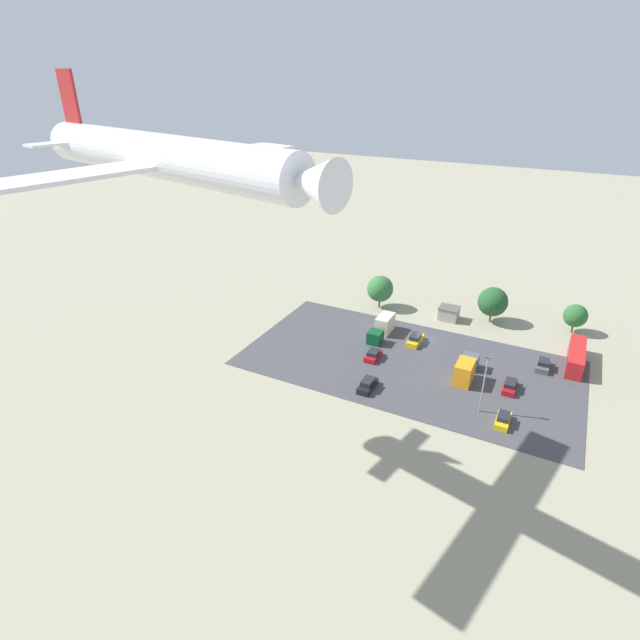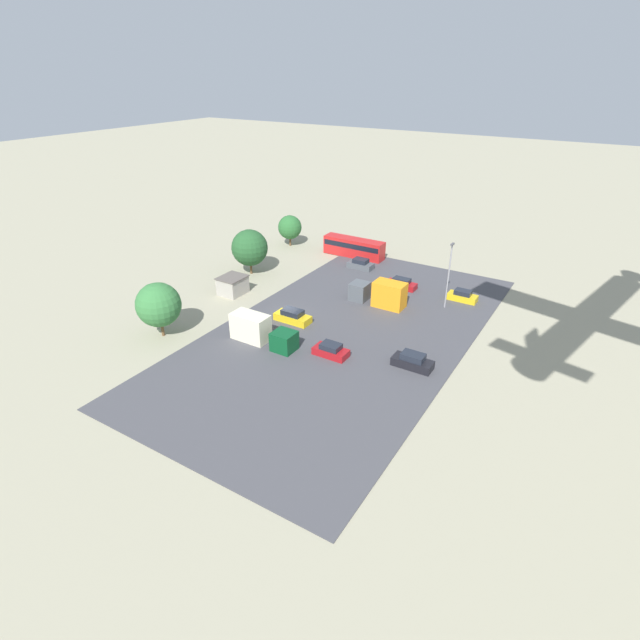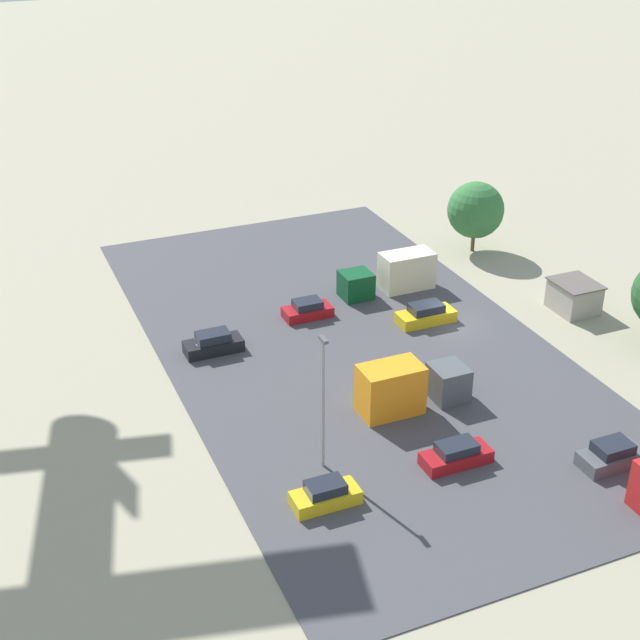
# 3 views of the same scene
# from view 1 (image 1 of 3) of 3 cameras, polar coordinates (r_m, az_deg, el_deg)

# --- Properties ---
(ground_plane) EXTENTS (400.00, 400.00, 0.00)m
(ground_plane) POSITION_cam_1_polar(r_m,az_deg,el_deg) (92.30, 11.68, -2.37)
(ground_plane) COLOR gray
(parking_lot_surface) EXTENTS (54.31, 28.53, 0.08)m
(parking_lot_surface) POSITION_cam_1_polar(r_m,az_deg,el_deg) (85.04, 10.01, -4.85)
(parking_lot_surface) COLOR #424247
(parking_lot_surface) RESTS_ON ground
(shed_building) EXTENTS (3.85, 3.39, 2.59)m
(shed_building) POSITION_cam_1_polar(r_m,az_deg,el_deg) (100.87, 14.51, 0.74)
(shed_building) COLOR #9E998E
(shed_building) RESTS_ON ground
(bus) EXTENTS (2.49, 10.74, 3.08)m
(bus) POSITION_cam_1_polar(r_m,az_deg,el_deg) (92.58, 27.22, -3.68)
(bus) COLOR red
(bus) RESTS_ON ground
(parked_car_0) EXTENTS (1.82, 4.45, 1.49)m
(parked_car_0) POSITION_cam_1_polar(r_m,az_deg,el_deg) (82.11, 20.89, -7.07)
(parked_car_0) COLOR maroon
(parked_car_0) RESTS_ON ground
(parked_car_1) EXTENTS (1.95, 4.00, 1.47)m
(parked_car_1) POSITION_cam_1_polar(r_m,az_deg,el_deg) (85.12, 6.12, -4.02)
(parked_car_1) COLOR maroon
(parked_car_1) RESTS_ON ground
(parked_car_2) EXTENTS (1.99, 4.13, 1.61)m
(parked_car_2) POSITION_cam_1_polar(r_m,az_deg,el_deg) (89.64, 24.15, -4.71)
(parked_car_2) COLOR #4C5156
(parked_car_2) RESTS_ON ground
(parked_car_3) EXTENTS (2.00, 4.77, 1.63)m
(parked_car_3) POSITION_cam_1_polar(r_m,az_deg,el_deg) (90.89, 10.83, -2.21)
(parked_car_3) COLOR gold
(parked_car_3) RESTS_ON ground
(parked_car_4) EXTENTS (1.89, 4.45, 1.66)m
(parked_car_4) POSITION_cam_1_polar(r_m,az_deg,el_deg) (77.31, 5.46, -7.38)
(parked_car_4) COLOR black
(parked_car_4) RESTS_ON ground
(parked_car_5) EXTENTS (1.78, 4.02, 1.53)m
(parked_car_5) POSITION_cam_1_polar(r_m,az_deg,el_deg) (74.54, 20.19, -10.64)
(parked_car_5) COLOR gold
(parked_car_5) RESTS_ON ground
(parked_truck_0) EXTENTS (2.42, 8.45, 3.26)m
(parked_truck_0) POSITION_cam_1_polar(r_m,az_deg,el_deg) (92.39, 7.13, -0.85)
(parked_truck_0) COLOR #0C4723
(parked_truck_0) RESTS_ON ground
(parked_truck_1) EXTENTS (2.54, 7.83, 3.51)m
(parked_truck_1) POSITION_cam_1_polar(r_m,az_deg,el_deg) (82.29, 16.34, -5.41)
(parked_truck_1) COLOR #4C5156
(parked_truck_1) RESTS_ON ground
(tree_near_shed) EXTENTS (4.25, 4.25, 5.58)m
(tree_near_shed) POSITION_cam_1_polar(r_m,az_deg,el_deg) (103.20, 27.16, 0.44)
(tree_near_shed) COLOR brown
(tree_near_shed) RESTS_ON ground
(tree_apron_mid) EXTENTS (5.64, 5.64, 7.09)m
(tree_apron_mid) POSITION_cam_1_polar(r_m,az_deg,el_deg) (101.03, 19.15, 1.98)
(tree_apron_mid) COLOR brown
(tree_apron_mid) RESTS_ON ground
(tree_apron_far) EXTENTS (5.35, 5.35, 6.84)m
(tree_apron_far) POSITION_cam_1_polar(r_m,az_deg,el_deg) (102.34, 6.88, 3.57)
(tree_apron_far) COLOR brown
(tree_apron_far) RESTS_ON ground
(light_pole_lot_centre) EXTENTS (0.90, 0.28, 9.05)m
(light_pole_lot_centre) POSITION_cam_1_polar(r_m,az_deg,el_deg) (73.48, 18.23, -6.77)
(light_pole_lot_centre) COLOR gray
(light_pole_lot_centre) RESTS_ON ground
(airplane) EXTENTS (37.92, 31.42, 9.20)m
(airplane) POSITION_cam_1_polar(r_m,az_deg,el_deg) (48.87, -16.94, 17.30)
(airplane) COLOR white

